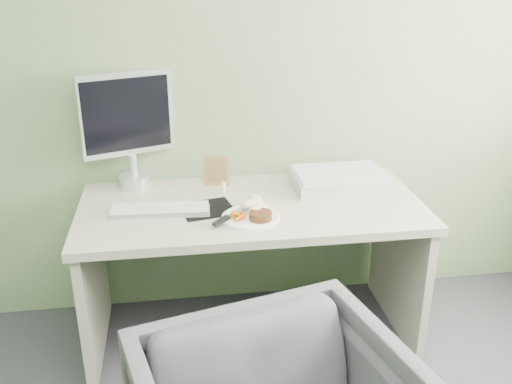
{
  "coord_description": "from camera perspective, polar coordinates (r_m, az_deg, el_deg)",
  "views": [
    {
      "loc": [
        -0.33,
        -0.79,
        1.81
      ],
      "look_at": [
        0.0,
        1.5,
        0.84
      ],
      "focal_mm": 40.0,
      "sensor_mm": 36.0,
      "label": 1
    }
  ],
  "objects": [
    {
      "name": "eyedrop_bottle",
      "position": [
        2.79,
        -3.28,
        0.53
      ],
      "size": [
        0.02,
        0.02,
        0.06
      ],
      "color": "white",
      "rests_on": "desk"
    },
    {
      "name": "photo_frame",
      "position": [
        2.86,
        -4.0,
        2.13
      ],
      "size": [
        0.13,
        0.03,
        0.16
      ],
      "primitive_type": "cube",
      "rotation": [
        0.0,
        0.0,
        -0.16
      ],
      "color": "olive",
      "rests_on": "desk"
    },
    {
      "name": "plate",
      "position": [
        2.51,
        -0.54,
        -2.6
      ],
      "size": [
        0.26,
        0.26,
        0.01
      ],
      "primitive_type": "cylinder",
      "color": "white",
      "rests_on": "desk"
    },
    {
      "name": "carrot_heap",
      "position": [
        2.47,
        -1.65,
        -2.29
      ],
      "size": [
        0.08,
        0.07,
        0.04
      ],
      "primitive_type": "cube",
      "rotation": [
        0.0,
        0.0,
        -0.29
      ],
      "color": "#FF5E05",
      "rests_on": "plate"
    },
    {
      "name": "computer_mouse",
      "position": [
        2.66,
        -0.03,
        -0.8
      ],
      "size": [
        0.08,
        0.12,
        0.04
      ],
      "primitive_type": "ellipsoid",
      "rotation": [
        0.0,
        0.0,
        0.14
      ],
      "color": "white",
      "rests_on": "desk"
    },
    {
      "name": "mousepad",
      "position": [
        2.62,
        -4.9,
        -1.7
      ],
      "size": [
        0.27,
        0.25,
        0.0
      ],
      "primitive_type": "cube",
      "rotation": [
        0.0,
        0.0,
        0.22
      ],
      "color": "black",
      "rests_on": "desk"
    },
    {
      "name": "monitor",
      "position": [
        2.84,
        -12.52,
        6.7
      ],
      "size": [
        0.46,
        0.2,
        0.57
      ],
      "rotation": [
        0.0,
        0.0,
        0.35
      ],
      "color": "silver",
      "rests_on": "desk"
    },
    {
      "name": "keyboard",
      "position": [
        2.6,
        -9.58,
        -1.75
      ],
      "size": [
        0.44,
        0.15,
        0.02
      ],
      "primitive_type": "cube",
      "rotation": [
        0.0,
        0.0,
        -0.06
      ],
      "color": "white",
      "rests_on": "desk"
    },
    {
      "name": "desk",
      "position": [
        2.74,
        -0.45,
        -4.69
      ],
      "size": [
        1.6,
        0.75,
        0.73
      ],
      "color": "#BEB19F",
      "rests_on": "floor"
    },
    {
      "name": "scanner",
      "position": [
        2.88,
        8.31,
        1.17
      ],
      "size": [
        0.46,
        0.3,
        0.07
      ],
      "primitive_type": "cube",
      "rotation": [
        0.0,
        0.0,
        -0.0
      ],
      "color": "silver",
      "rests_on": "desk"
    },
    {
      "name": "steak_knife",
      "position": [
        2.47,
        -2.96,
        -2.58
      ],
      "size": [
        0.18,
        0.2,
        0.02
      ],
      "rotation": [
        0.0,
        0.0,
        0.83
      ],
      "color": "silver",
      "rests_on": "plate"
    },
    {
      "name": "steak",
      "position": [
        2.48,
        0.46,
        -2.38
      ],
      "size": [
        0.12,
        0.12,
        0.03
      ],
      "primitive_type": "cylinder",
      "rotation": [
        0.0,
        0.0,
        0.23
      ],
      "color": "black",
      "rests_on": "plate"
    },
    {
      "name": "wall_back",
      "position": [
        2.84,
        -1.57,
        13.41
      ],
      "size": [
        3.5,
        0.0,
        3.5
      ],
      "primitive_type": "plane",
      "rotation": [
        1.57,
        0.0,
        0.0
      ],
      "color": "gray",
      "rests_on": "floor"
    },
    {
      "name": "potato_pile",
      "position": [
        2.54,
        -0.05,
        -1.3
      ],
      "size": [
        0.14,
        0.13,
        0.06
      ],
      "primitive_type": "ellipsoid",
      "rotation": [
        0.0,
        0.0,
        -0.43
      ],
      "color": "tan",
      "rests_on": "plate"
    }
  ]
}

